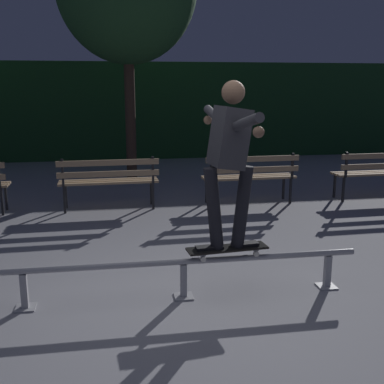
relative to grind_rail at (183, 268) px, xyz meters
name	(u,v)px	position (x,y,z in m)	size (l,w,h in m)	color
ground_plane	(187,308)	(0.00, -0.22, -0.30)	(90.00, 90.00, 0.00)	gray
hedge_backdrop	(136,110)	(0.00, 9.29, 1.00)	(24.00, 1.20, 2.60)	#193D1E
grind_rail	(183,268)	(0.00, 0.00, 0.00)	(3.44, 0.18, 0.39)	#9E9EA3
skateboard	(227,249)	(0.42, 0.00, 0.17)	(0.80, 0.28, 0.09)	black
skateboarder	(229,151)	(0.43, 0.00, 1.10)	(0.63, 1.40, 1.56)	black
park_bench_left_center	(109,178)	(-0.73, 3.40, 0.24)	(1.61, 0.45, 0.88)	black
park_bench_right_center	(250,173)	(1.63, 3.40, 0.24)	(1.61, 0.45, 0.88)	black
park_bench_rightmost	(379,169)	(3.99, 3.40, 0.24)	(1.61, 0.45, 0.88)	black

